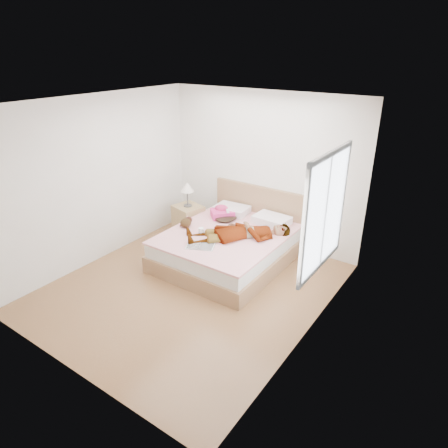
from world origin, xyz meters
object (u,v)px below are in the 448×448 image
at_px(towel, 222,212).
at_px(coffee_mug, 201,231).
at_px(plush_toy, 186,222).
at_px(bed, 230,244).
at_px(phone, 228,211).
at_px(magazine, 200,246).
at_px(woman, 240,230).
at_px(nightstand, 188,219).

height_order(towel, coffee_mug, towel).
bearing_deg(plush_toy, bed, 21.65).
relative_size(phone, magazine, 0.18).
relative_size(woman, phone, 18.06).
bearing_deg(plush_toy, coffee_mug, -11.77).
bearing_deg(magazine, bed, 84.08).
relative_size(phone, nightstand, 0.09).
bearing_deg(coffee_mug, nightstand, 141.13).
relative_size(magazine, coffee_mug, 3.81).
height_order(bed, magazine, bed).
distance_m(phone, magazine, 1.05).
bearing_deg(phone, nightstand, 137.29).
xyz_separation_m(phone, plush_toy, (-0.42, -0.59, -0.10)).
bearing_deg(bed, towel, 137.75).
bearing_deg(coffee_mug, phone, 85.86).
bearing_deg(plush_toy, woman, 11.85).
bearing_deg(nightstand, phone, 1.36).
height_order(woman, nightstand, nightstand).
relative_size(coffee_mug, nightstand, 0.13).
distance_m(plush_toy, nightstand, 0.76).
bearing_deg(woman, nightstand, -149.74).
bearing_deg(woman, magazine, -70.06).
relative_size(phone, towel, 0.19).
height_order(magazine, coffee_mug, coffee_mug).
relative_size(woman, magazine, 3.34).
distance_m(woman, nightstand, 1.43).
bearing_deg(phone, coffee_mug, -138.21).
xyz_separation_m(woman, magazine, (-0.30, -0.62, -0.11)).
distance_m(coffee_mug, nightstand, 1.06).
bearing_deg(towel, woman, -35.81).
relative_size(woman, plush_toy, 5.88).
bearing_deg(woman, towel, -169.88).
bearing_deg(nightstand, plush_toy, -52.65).
height_order(phone, magazine, phone).
distance_m(towel, magazine, 1.16).
bearing_deg(phone, towel, 109.65).
height_order(towel, plush_toy, towel).
height_order(woman, coffee_mug, woman).
bearing_deg(coffee_mug, plush_toy, 168.23).
bearing_deg(bed, nightstand, 165.15).
relative_size(bed, coffee_mug, 15.95).
relative_size(woman, bed, 0.80).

